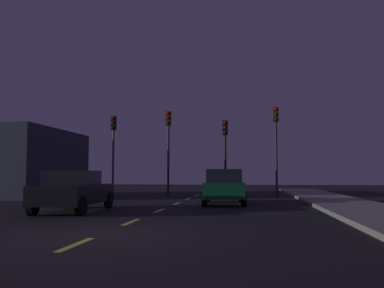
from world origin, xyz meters
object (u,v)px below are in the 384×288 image
Objects in this scene: car_adjacent_lane at (74,191)px; street_lamp_right at (384,77)px; traffic_signal_center_right at (225,143)px; car_stopped_ahead at (224,187)px; traffic_signal_far_left at (113,140)px; traffic_signal_far_right at (276,134)px; traffic_signal_center_left at (168,137)px.

street_lamp_right reaches higher than car_adjacent_lane.
car_stopped_ahead is (0.26, -6.08, -2.50)m from traffic_signal_center_right.
traffic_signal_center_right is 12.08m from car_adjacent_lane.
traffic_signal_far_left is at bearing 136.82° from street_lamp_right.
street_lamp_right is at bearing -78.23° from traffic_signal_far_right.
traffic_signal_center_left is 11.21m from car_adjacent_lane.
street_lamp_right is (5.30, -5.83, 3.56)m from car_stopped_ahead.
traffic_signal_center_right is at bearing -179.97° from traffic_signal_far_right.
car_adjacent_lane is (2.17, -10.72, -2.80)m from traffic_signal_far_left.
car_adjacent_lane is (-5.23, -4.64, -0.03)m from car_stopped_ahead.
traffic_signal_center_right is (7.13, -0.00, -0.27)m from traffic_signal_far_left.
street_lamp_right is (9.12, -11.91, 0.64)m from traffic_signal_center_left.
traffic_signal_center_right reaches higher than car_adjacent_lane.
traffic_signal_center_left reaches higher than car_adjacent_lane.
traffic_signal_center_left is at bearing 0.01° from traffic_signal_far_left.
traffic_signal_far_right reaches higher than traffic_signal_far_left.
traffic_signal_far_right is at bearing 53.12° from car_adjacent_lane.
car_stopped_ahead is at bearing 132.27° from street_lamp_right.
traffic_signal_far_right is 12.18m from street_lamp_right.
traffic_signal_far_right reaches higher than car_stopped_ahead.
traffic_signal_center_left is 0.98× the size of traffic_signal_far_right.
traffic_signal_center_right is 6.58m from car_stopped_ahead.
traffic_signal_far_left is at bearing -179.99° from traffic_signal_center_left.
traffic_signal_far_left is 1.09× the size of traffic_signal_center_right.
traffic_signal_far_right is at bearing 0.00° from traffic_signal_far_left.
traffic_signal_far_left is 10.21m from traffic_signal_far_right.
car_stopped_ahead is (-2.82, -6.08, -2.98)m from traffic_signal_far_right.
traffic_signal_center_left is 3.58m from traffic_signal_center_right.
car_adjacent_lane is at bearing 173.55° from street_lamp_right.
car_adjacent_lane is at bearing -138.43° from car_stopped_ahead.
car_adjacent_lane is (-4.97, -10.72, -2.53)m from traffic_signal_center_right.
car_stopped_ahead is (7.40, -6.08, -2.76)m from traffic_signal_far_left.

